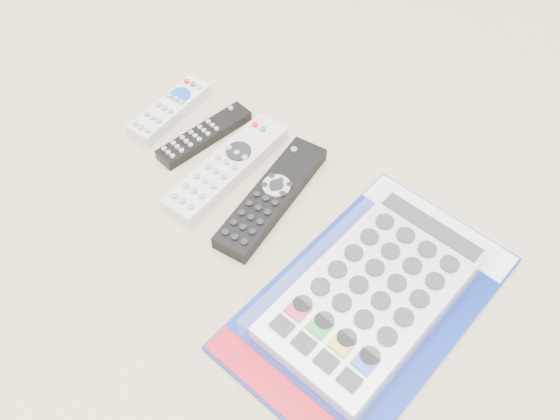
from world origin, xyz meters
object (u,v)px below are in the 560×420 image
Objects in this scene: remote_silver_dvd at (227,168)px; jumbo_remote_packaged at (373,292)px; remote_slim_black at (204,135)px; remote_large_black at (272,197)px; remote_small_grey at (170,109)px.

jumbo_remote_packaged is (0.27, -0.04, 0.01)m from remote_silver_dvd.
remote_large_black reaches higher than remote_slim_black.
remote_slim_black is 0.73× the size of remote_large_black.
remote_silver_dvd is 0.08m from remote_large_black.
remote_large_black is 0.60× the size of jumbo_remote_packaged.
remote_large_black is (0.08, -0.00, -0.00)m from remote_silver_dvd.
remote_small_grey reaches higher than remote_slim_black.
remote_slim_black is 0.16m from remote_large_black.
remote_slim_black is at bearing 156.88° from remote_silver_dvd.
remote_silver_dvd is 0.59× the size of jumbo_remote_packaged.
remote_slim_black is 0.08m from remote_silver_dvd.
remote_slim_black is at bearing 171.02° from jumbo_remote_packaged.
remote_silver_dvd is 0.98× the size of remote_large_black.
remote_silver_dvd reaches higher than remote_slim_black.
jumbo_remote_packaged reaches higher than remote_small_grey.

